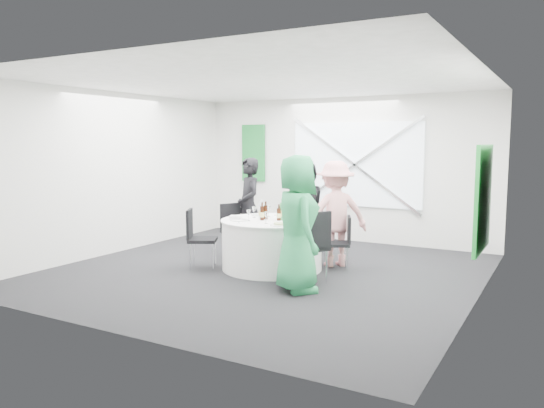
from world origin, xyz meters
The scene contains 44 objects.
floor centered at (0.00, 0.00, 0.00)m, with size 6.00×6.00×0.00m, color black.
ceiling centered at (0.00, 0.00, 2.80)m, with size 6.00×6.00×0.00m, color silver.
wall_back centered at (0.00, 3.00, 1.40)m, with size 6.00×6.00×0.00m, color silver.
wall_front centered at (0.00, -3.00, 1.40)m, with size 6.00×6.00×0.00m, color silver.
wall_left centered at (-3.00, 0.00, 1.40)m, with size 6.00×6.00×0.00m, color silver.
wall_right centered at (3.00, 0.00, 1.40)m, with size 6.00×6.00×0.00m, color silver.
window_panel centered at (0.30, 2.96, 1.50)m, with size 2.60×0.03×1.60m, color white.
window_brace_a centered at (0.30, 2.92, 1.50)m, with size 0.05×0.05×3.16m, color silver.
window_brace_b centered at (0.30, 2.92, 1.50)m, with size 0.05×0.05×3.16m, color silver.
green_banner centered at (-2.00, 2.95, 1.70)m, with size 0.55×0.04×1.20m, color #125D23.
green_sign centered at (2.94, 0.60, 1.20)m, with size 0.05×1.20×1.40m, color #177F28.
banquet_table centered at (0.00, 0.20, 0.38)m, with size 1.56×1.56×0.76m.
chair_back centered at (-0.04, 1.28, 0.50)m, with size 0.41×0.42×0.86m.
chair_back_left centered at (-1.01, 0.67, 0.52)m, with size 0.55×0.54×0.90m.
chair_back_right centered at (0.97, 0.64, 0.48)m, with size 0.50×0.50×0.83m.
chair_front_right centered at (0.91, -0.31, 0.59)m, with size 0.63×0.62×1.01m.
chair_front_left centered at (-1.01, -0.35, 0.54)m, with size 0.57×0.56×0.92m.
person_man_back_left centered at (-0.86, 0.92, 0.83)m, with size 0.61×0.40×1.67m, color black.
person_man_back centered at (0.00, 1.38, 0.79)m, with size 0.77×0.42×1.58m, color black.
person_woman_pink centered at (0.76, 0.87, 0.82)m, with size 1.06×0.49×1.65m, color pink.
person_woman_green centered at (0.88, -0.70, 0.89)m, with size 0.87×0.57×1.78m, color #268B4E.
plate_back centered at (-0.07, 0.69, 0.77)m, with size 0.29×0.29×0.01m.
plate_back_left centered at (-0.41, 0.50, 0.77)m, with size 0.25×0.25×0.01m.
plate_back_right centered at (0.41, 0.50, 0.78)m, with size 0.26×0.26×0.04m.
plate_front_right centered at (0.38, -0.24, 0.78)m, with size 0.28×0.28×0.04m.
plate_front_left centered at (-0.37, -0.13, 0.77)m, with size 0.27×0.27×0.01m.
napkin centered at (-0.47, -0.08, 0.80)m, with size 0.17×0.12×0.05m, color silver.
beer_bottle_a centered at (-0.10, 0.19, 0.87)m, with size 0.06×0.06×0.27m.
beer_bottle_b centered at (0.07, 0.35, 0.86)m, with size 0.06×0.06×0.25m.
beer_bottle_c centered at (0.13, 0.18, 0.85)m, with size 0.06×0.06×0.25m.
beer_bottle_d centered at (-0.10, 0.07, 0.87)m, with size 0.06×0.06×0.27m.
green_water_bottle centered at (0.16, 0.23, 0.89)m, with size 0.08×0.08×0.33m.
clear_water_bottle centered at (-0.16, 0.15, 0.88)m, with size 0.08×0.08×0.31m.
wine_glass_a centered at (-0.37, 0.29, 0.88)m, with size 0.07×0.07×0.17m.
wine_glass_b centered at (-0.23, 0.50, 0.88)m, with size 0.07×0.07×0.17m.
wine_glass_c centered at (0.11, -0.17, 0.88)m, with size 0.07×0.07×0.17m.
wine_glass_d centered at (-0.29, 0.39, 0.88)m, with size 0.07×0.07×0.17m.
wine_glass_e centered at (-0.24, -0.08, 0.88)m, with size 0.07×0.07×0.17m.
fork_a centered at (0.55, 0.38, 0.76)m, with size 0.01×0.15×0.01m, color silver.
knife_a centered at (0.37, 0.64, 0.76)m, with size 0.01×0.15×0.01m, color silver.
fork_b centered at (-0.52, -0.06, 0.76)m, with size 0.01×0.15×0.01m, color silver.
knife_b centered at (-0.28, -0.30, 0.76)m, with size 0.01×0.15×0.01m, color silver.
fork_c centered at (0.33, -0.27, 0.76)m, with size 0.01×0.15×0.01m, color silver.
knife_c centered at (0.55, 0.03, 0.76)m, with size 0.01×0.15×0.01m, color silver.
Camera 1 is at (3.90, -6.74, 1.93)m, focal length 35.00 mm.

